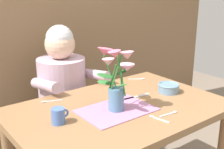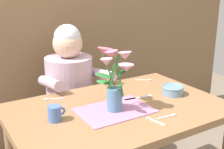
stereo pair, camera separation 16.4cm
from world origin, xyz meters
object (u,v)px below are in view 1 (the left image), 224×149
seated_person (63,103)px  dinner_knife (137,97)px  flower_vase (116,77)px  ceramic_bowl (169,88)px  tea_cup (58,116)px

seated_person → dinner_knife: 0.63m
flower_vase → ceramic_bowl: bearing=1.5°
dinner_knife → tea_cup: size_ratio=2.04×
ceramic_bowl → tea_cup: size_ratio=1.46×
flower_vase → dinner_knife: bearing=18.2°
flower_vase → tea_cup: (-0.33, 0.05, -0.15)m
tea_cup → ceramic_bowl: bearing=-2.5°
dinner_knife → tea_cup: tea_cup is taller
flower_vase → ceramic_bowl: (0.43, 0.01, -0.16)m
flower_vase → seated_person: bearing=89.0°
tea_cup → flower_vase: bearing=-7.9°
seated_person → flower_vase: 0.74m
flower_vase → dinner_knife: 0.29m
seated_person → flower_vase: (-0.01, -0.64, 0.37)m
flower_vase → tea_cup: flower_vase is taller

